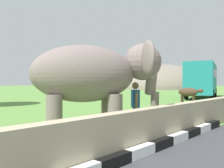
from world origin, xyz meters
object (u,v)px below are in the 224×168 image
elephant (96,75)px  cow_near (189,92)px  person_handler (135,104)px  bus_teal (202,78)px

elephant → cow_near: bearing=12.3°
elephant → person_handler: elephant is taller
cow_near → elephant: bearing=-167.7°
bus_teal → cow_near: bearing=-166.2°
person_handler → bus_teal: 19.14m
person_handler → cow_near: (11.38, 3.23, -0.06)m
person_handler → bus_teal: size_ratio=0.18×
elephant → person_handler: size_ratio=2.38×
bus_teal → person_handler: bearing=-164.9°
person_handler → cow_near: bearing=15.9°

